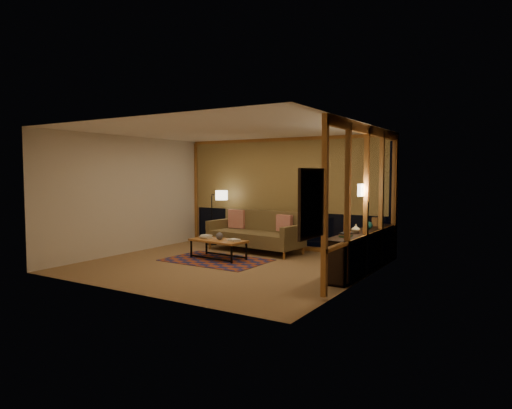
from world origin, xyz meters
The scene contains 21 objects.
floor centered at (0.00, 0.00, 0.00)m, with size 5.50×5.00×0.01m, color #9C7455.
ceiling centered at (0.00, 0.00, 2.70)m, with size 5.50×5.00×0.01m, color white.
walls centered at (0.00, 0.00, 1.35)m, with size 5.51×5.01×2.70m.
window_wall_back centered at (0.00, 2.43, 1.35)m, with size 5.30×0.16×2.60m, color #B05924, non-canonical shape.
window_wall_right centered at (2.68, 0.60, 1.35)m, with size 0.16×3.70×2.60m, color #B05924, non-canonical shape.
wall_art centered at (2.71, -1.85, 1.45)m, with size 0.06×0.74×0.94m, color red, non-canonical shape.
wall_sconce centered at (2.62, 0.45, 1.55)m, with size 0.12×0.18×0.22m, color #FDEAC1, non-canonical shape.
sofa centered at (-0.34, 1.67, 0.47)m, with size 2.30×0.93×0.94m, color brown, non-canonical shape.
pillow_left centered at (-1.05, 1.98, 0.70)m, with size 0.45×0.15×0.45m, color red, non-canonical shape.
pillow_right centered at (0.41, 1.74, 0.66)m, with size 0.37×0.12×0.37m, color red, non-canonical shape.
area_rug centered at (-0.46, 0.31, 0.01)m, with size 2.12×1.42×0.01m, color #913D1D.
coffee_table centered at (-0.52, 0.46, 0.21)m, with size 1.26×0.58×0.42m, color #B05924, non-canonical shape.
book_stack_a centered at (-0.89, 0.51, 0.46)m, with size 0.25×0.20×0.07m, color silver, non-canonical shape.
book_stack_b centered at (-0.11, 0.45, 0.44)m, with size 0.21×0.17×0.04m, color silver, non-canonical shape.
ceramic_pot centered at (-0.51, 0.49, 0.50)m, with size 0.16×0.16×0.16m, color #24252C.
floor_lamp centered at (-1.84, 1.98, 0.71)m, with size 0.47×0.31×1.42m, color black, non-canonical shape.
bookshelf centered at (2.49, 1.00, 0.38)m, with size 0.40×3.01×0.75m, color black, non-canonical shape.
basket centered at (2.47, 1.98, 0.84)m, with size 0.23×0.23×0.17m, color olive.
teal_bowl centered at (2.49, 1.37, 0.82)m, with size 0.14×0.14×0.14m, color #1E695D.
vase centered at (2.49, 0.60, 0.84)m, with size 0.16×0.16×0.17m, color tan.
shelf_book_stack centered at (2.49, 0.09, 0.78)m, with size 0.16×0.22×0.06m, color silver, non-canonical shape.
Camera 1 is at (5.26, -7.40, 1.86)m, focal length 32.00 mm.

